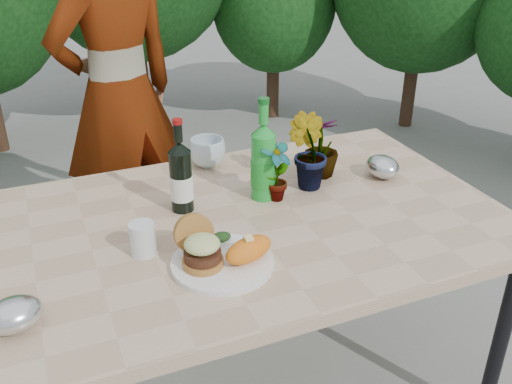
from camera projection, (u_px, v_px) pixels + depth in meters
name	position (u px, v px, depth m)	size (l,w,h in m)	color
patio_table	(246.00, 234.00, 1.79)	(1.60, 1.00, 0.75)	tan
dinner_plate	(223.00, 263.00, 1.54)	(0.28, 0.28, 0.01)	white
burger_stack	(200.00, 247.00, 1.51)	(0.11, 0.16, 0.11)	#B7722D
sweet_potato	(249.00, 249.00, 1.53)	(0.15, 0.08, 0.06)	orange
grilled_veg	(217.00, 238.00, 1.61)	(0.08, 0.05, 0.03)	olive
wine_bottle	(181.00, 178.00, 1.77)	(0.07, 0.07, 0.30)	black
sparkling_water	(263.00, 163.00, 1.83)	(0.08, 0.08, 0.34)	green
plastic_cup	(143.00, 239.00, 1.57)	(0.07, 0.07, 0.10)	silver
seedling_left	(277.00, 170.00, 1.82)	(0.11, 0.08, 0.22)	#21511B
seedling_mid	(307.00, 152.00, 1.90)	(0.14, 0.11, 0.25)	#2D6121
seedling_right	(322.00, 147.00, 1.99)	(0.12, 0.12, 0.22)	#26571E
blue_bowl	(207.00, 152.00, 2.09)	(0.13, 0.13, 0.10)	silver
foil_packet_left	(14.00, 315.00, 1.30)	(0.13, 0.11, 0.08)	silver
foil_packet_right	(382.00, 167.00, 2.01)	(0.13, 0.11, 0.08)	silver
person	(119.00, 95.00, 2.53)	(0.62, 0.41, 1.70)	#A67453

